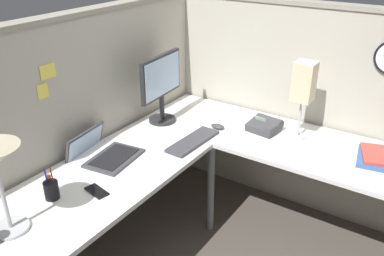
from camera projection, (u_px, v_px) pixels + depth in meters
The scene contains 15 objects.
ground_plane at pixel (218, 249), 2.82m from camera, with size 6.80×6.80×0.00m, color #4C443D.
cubicle_wall_back at pixel (77, 137), 2.63m from camera, with size 2.57×0.12×1.58m.
cubicle_wall_right at pixel (310, 112), 2.99m from camera, with size 0.12×2.37×1.58m.
desk at pixel (215, 185), 2.41m from camera, with size 2.35×2.15×0.73m.
monitor at pixel (161, 84), 2.87m from camera, with size 0.46×0.20×0.50m.
laptop at pixel (101, 152), 2.52m from camera, with size 0.39×0.42×0.22m.
keyboard at pixel (193, 141), 2.68m from camera, with size 0.43×0.14×0.02m, color #38383D.
computer_mouse at pixel (218, 126), 2.87m from camera, with size 0.06×0.10×0.03m, color #38383D.
pen_cup at pixel (51, 190), 2.11m from camera, with size 0.08×0.08×0.18m.
cell_phone at pixel (97, 191), 2.18m from camera, with size 0.07×0.14×0.01m, color black.
office_phone at pixel (265, 126), 2.83m from camera, with size 0.22×0.23×0.11m.
book_stack at pixel (377, 157), 2.48m from camera, with size 0.32×0.27×0.04m.
desk_lamp_paper at pixel (304, 84), 2.60m from camera, with size 0.13×0.13×0.53m.
pinned_note_leftmost at pixel (48, 71), 2.24m from camera, with size 0.10×0.00×0.08m, color #EAD84C.
pinned_note_middle at pixel (43, 91), 2.25m from camera, with size 0.07×0.00×0.08m, color #EAD84C.
Camera 1 is at (-1.91, -1.04, 1.99)m, focal length 37.75 mm.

